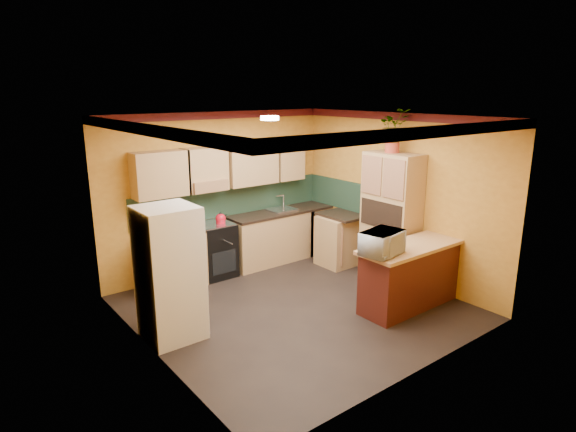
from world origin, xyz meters
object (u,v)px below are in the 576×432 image
object	(u,v)px
microwave	(382,243)
pantry	(391,219)
base_cabinets_back	(246,244)
stove	(215,250)
breakfast_bar	(415,276)
fridge	(170,274)

from	to	relation	value
microwave	pantry	bearing A→B (deg)	25.30
base_cabinets_back	stove	world-z (taller)	stove
stove	microwave	world-z (taller)	microwave
breakfast_bar	pantry	bearing A→B (deg)	63.62
microwave	stove	bearing A→B (deg)	98.83
breakfast_bar	microwave	distance (m)	0.99
base_cabinets_back	pantry	world-z (taller)	pantry
pantry	microwave	distance (m)	1.44
base_cabinets_back	stove	size ratio (longest dim) A/B	4.01
pantry	microwave	size ratio (longest dim) A/B	3.64
base_cabinets_back	fridge	distance (m)	2.60
base_cabinets_back	stove	xyz separation A→B (m)	(-0.62, -0.00, 0.02)
base_cabinets_back	breakfast_bar	xyz separation A→B (m)	(1.09, -2.76, 0.00)
stove	fridge	size ratio (longest dim) A/B	0.54
microwave	breakfast_bar	bearing A→B (deg)	-10.57
fridge	breakfast_bar	world-z (taller)	fridge
base_cabinets_back	pantry	size ratio (longest dim) A/B	1.74
stove	fridge	bearing A→B (deg)	-134.50
stove	microwave	bearing A→B (deg)	-70.61
pantry	fridge	bearing A→B (deg)	173.22
base_cabinets_back	fridge	world-z (taller)	fridge
stove	fridge	xyz separation A→B (m)	(-1.46, -1.49, 0.39)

